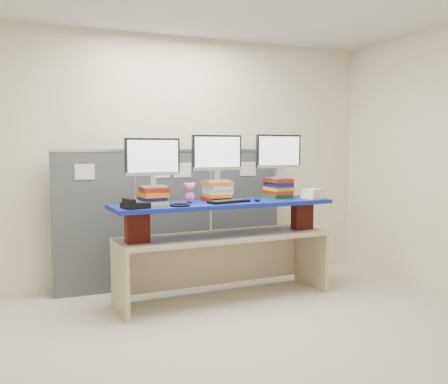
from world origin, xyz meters
name	(u,v)px	position (x,y,z in m)	size (l,w,h in m)	color
room	(239,166)	(0.00, 0.00, 1.40)	(5.00, 4.00, 2.80)	#F9EECD
cubicle_partition	(174,218)	(0.00, 1.78, 0.77)	(2.60, 0.06, 1.53)	#41474D
desk	(224,248)	(0.33, 1.11, 0.53)	(2.22, 0.76, 0.66)	#C7B797
brick_pier_left	(137,227)	(-0.58, 1.01, 0.81)	(0.22, 0.12, 0.29)	maroon
brick_pier_right	(302,216)	(1.25, 1.11, 0.81)	(0.22, 0.12, 0.29)	maroon
blue_board	(224,204)	(0.33, 1.11, 0.98)	(2.27, 0.57, 0.04)	#0B0E8B
book_stack_left	(153,196)	(-0.38, 1.19, 1.08)	(0.28, 0.31, 0.16)	yellow
book_stack_center	(217,191)	(0.30, 1.23, 1.10)	(0.26, 0.33, 0.20)	maroon
book_stack_right	(278,188)	(1.03, 1.27, 1.11)	(0.27, 0.33, 0.21)	#1D6E1E
monitor_left	(153,159)	(-0.38, 1.19, 1.43)	(0.55, 0.17, 0.47)	#B4B4B9
monitor_center	(217,155)	(0.30, 1.23, 1.47)	(0.55, 0.17, 0.47)	#B4B4B9
monitor_right	(279,154)	(1.04, 1.27, 1.48)	(0.55, 0.17, 0.47)	#B4B4B9
keyboard	(229,201)	(0.34, 1.01, 1.01)	(0.46, 0.25, 0.03)	black
mouse	(257,200)	(0.65, 1.00, 1.02)	(0.06, 0.10, 0.03)	black
desk_phone	(135,205)	(-0.62, 0.91, 1.03)	(0.26, 0.24, 0.09)	black
headset	(180,205)	(-0.19, 0.92, 1.01)	(0.19, 0.19, 0.02)	black
plush_toy	(190,192)	(-0.01, 1.16, 1.10)	(0.12, 0.09, 0.20)	#FC60B4
binder_stack	(314,194)	(1.35, 1.04, 1.05)	(0.26, 0.23, 0.11)	white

